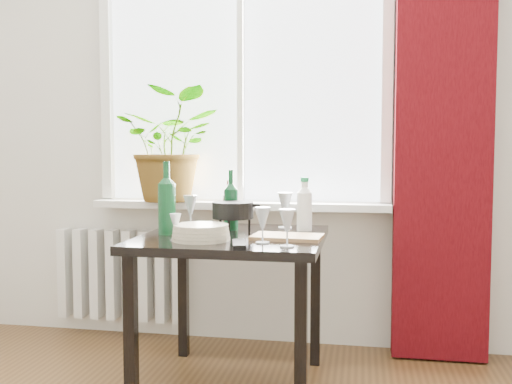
% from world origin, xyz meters
% --- Properties ---
extents(window, '(1.72, 0.08, 1.62)m').
position_xyz_m(window, '(0.00, 2.22, 1.60)').
color(window, white).
rests_on(window, ground).
extents(windowsill, '(1.72, 0.20, 0.04)m').
position_xyz_m(windowsill, '(0.00, 2.15, 0.82)').
color(windowsill, silver).
rests_on(windowsill, ground).
extents(curtain, '(0.50, 0.12, 2.56)m').
position_xyz_m(curtain, '(1.12, 2.12, 1.30)').
color(curtain, '#360408').
rests_on(curtain, ground).
extents(radiator, '(0.80, 0.10, 0.55)m').
position_xyz_m(radiator, '(-0.75, 2.18, 0.38)').
color(radiator, silver).
rests_on(radiator, ground).
extents(table, '(0.85, 0.85, 0.74)m').
position_xyz_m(table, '(0.10, 1.55, 0.65)').
color(table, black).
rests_on(table, ground).
extents(potted_plant, '(0.59, 0.52, 0.65)m').
position_xyz_m(potted_plant, '(-0.39, 2.10, 1.17)').
color(potted_plant, '#457F22').
rests_on(potted_plant, windowsill).
extents(wine_bottle_left, '(0.09, 0.09, 0.36)m').
position_xyz_m(wine_bottle_left, '(-0.21, 1.51, 0.92)').
color(wine_bottle_left, '#0C401D').
rests_on(wine_bottle_left, table).
extents(wine_bottle_right, '(0.09, 0.09, 0.31)m').
position_xyz_m(wine_bottle_right, '(0.06, 1.70, 0.89)').
color(wine_bottle_right, '#0B3D1D').
rests_on(wine_bottle_right, table).
extents(bottle_amber, '(0.08, 0.08, 0.26)m').
position_xyz_m(bottle_amber, '(0.04, 1.74, 0.87)').
color(bottle_amber, '#66220B').
rests_on(bottle_amber, table).
extents(cleaning_bottle, '(0.08, 0.08, 0.27)m').
position_xyz_m(cleaning_bottle, '(0.42, 1.76, 0.87)').
color(cleaning_bottle, white).
rests_on(cleaning_bottle, table).
extents(wineglass_front_right, '(0.07, 0.07, 0.16)m').
position_xyz_m(wineglass_front_right, '(0.28, 1.33, 0.82)').
color(wineglass_front_right, silver).
rests_on(wineglass_front_right, table).
extents(wineglass_far_right, '(0.09, 0.09, 0.16)m').
position_xyz_m(wineglass_far_right, '(0.40, 1.25, 0.82)').
color(wineglass_far_right, silver).
rests_on(wineglass_far_right, table).
extents(wineglass_back_center, '(0.09, 0.09, 0.19)m').
position_xyz_m(wineglass_back_center, '(0.31, 1.83, 0.84)').
color(wineglass_back_center, '#B5BCC3').
rests_on(wineglass_back_center, table).
extents(wineglass_back_left, '(0.08, 0.08, 0.17)m').
position_xyz_m(wineglass_back_left, '(-0.17, 1.74, 0.83)').
color(wineglass_back_left, silver).
rests_on(wineglass_back_left, table).
extents(wineglass_front_left, '(0.06, 0.06, 0.12)m').
position_xyz_m(wineglass_front_left, '(-0.11, 1.33, 0.80)').
color(wineglass_front_left, silver).
rests_on(wineglass_front_left, table).
extents(plate_stack, '(0.32, 0.32, 0.07)m').
position_xyz_m(plate_stack, '(-0.00, 1.36, 0.77)').
color(plate_stack, beige).
rests_on(plate_stack, table).
extents(fondue_pot, '(0.25, 0.22, 0.15)m').
position_xyz_m(fondue_pot, '(0.09, 1.59, 0.82)').
color(fondue_pot, black).
rests_on(fondue_pot, table).
extents(tv_remote, '(0.09, 0.18, 0.02)m').
position_xyz_m(tv_remote, '(0.20, 1.23, 0.75)').
color(tv_remote, black).
rests_on(tv_remote, table).
extents(cutting_board, '(0.33, 0.22, 0.02)m').
position_xyz_m(cutting_board, '(0.37, 1.47, 0.75)').
color(cutting_board, '#9E7447').
rests_on(cutting_board, table).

